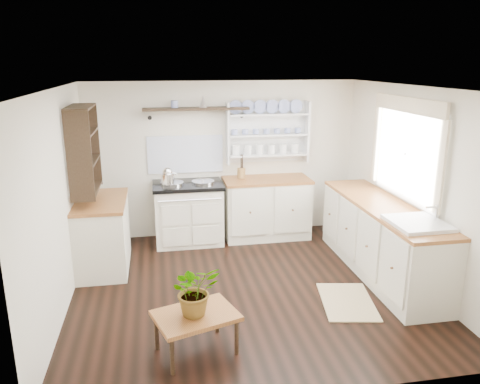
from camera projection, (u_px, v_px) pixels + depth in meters
name	position (u px, v px, depth m)	size (l,w,h in m)	color
floor	(247.00, 287.00, 5.50)	(4.00, 3.80, 0.01)	black
wall_back	(223.00, 159.00, 6.99)	(4.00, 0.02, 2.30)	silver
wall_right	(413.00, 185.00, 5.54)	(0.02, 3.80, 2.30)	silver
wall_left	(59.00, 203.00, 4.85)	(0.02, 3.80, 2.30)	silver
ceiling	(248.00, 88.00, 4.88)	(4.00, 3.80, 0.01)	white
window	(406.00, 149.00, 5.56)	(0.08, 1.55, 1.22)	white
aga_cooker	(189.00, 213.00, 6.77)	(0.99, 0.69, 0.92)	white
back_cabinets	(266.00, 207.00, 7.00)	(1.27, 0.63, 0.90)	white
right_cabinets	(381.00, 238.00, 5.77)	(0.62, 2.43, 0.90)	white
belfast_sink	(416.00, 234.00, 4.96)	(0.55, 0.60, 0.45)	white
left_cabinets	(103.00, 233.00, 5.94)	(0.62, 1.13, 0.90)	white
plate_rack	(267.00, 132.00, 6.96)	(1.20, 0.22, 0.90)	white
high_shelf	(196.00, 110.00, 6.60)	(1.50, 0.29, 0.16)	black
left_shelving	(84.00, 149.00, 5.62)	(0.28, 0.80, 1.05)	black
kettle	(168.00, 176.00, 6.45)	(0.18, 0.18, 0.22)	silver
utensil_crock	(241.00, 173.00, 6.87)	(0.12, 0.12, 0.14)	olive
center_table	(196.00, 318.00, 4.20)	(0.84, 0.70, 0.39)	brown
potted_plant	(195.00, 290.00, 4.12)	(0.43, 0.37, 0.47)	#3F7233
floor_rug	(347.00, 302.00, 5.16)	(0.55, 0.85, 0.02)	#948256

